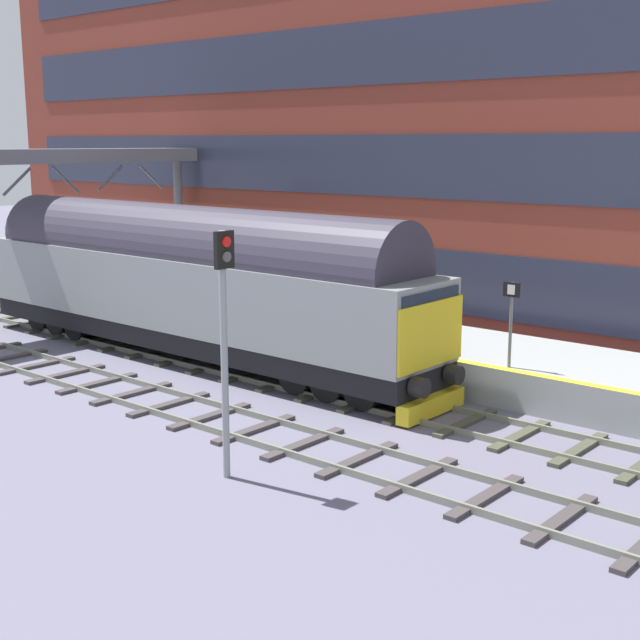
{
  "coord_description": "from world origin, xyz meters",
  "views": [
    {
      "loc": [
        -17.13,
        -14.3,
        6.5
      ],
      "look_at": [
        0.2,
        0.48,
        1.86
      ],
      "focal_mm": 49.2,
      "sensor_mm": 36.0,
      "label": 1
    }
  ],
  "objects_px": {
    "platform_number_sign": "(511,312)",
    "waiting_passenger": "(232,275)",
    "signal_post_near": "(224,328)",
    "diesel_locomotive": "(189,279)"
  },
  "relations": [
    {
      "from": "diesel_locomotive",
      "to": "signal_post_near",
      "type": "height_order",
      "value": "signal_post_near"
    },
    {
      "from": "platform_number_sign",
      "to": "waiting_passenger",
      "type": "relative_size",
      "value": 1.3
    },
    {
      "from": "signal_post_near",
      "to": "waiting_passenger",
      "type": "relative_size",
      "value": 2.97
    },
    {
      "from": "signal_post_near",
      "to": "waiting_passenger",
      "type": "bearing_deg",
      "value": 45.6
    },
    {
      "from": "platform_number_sign",
      "to": "waiting_passenger",
      "type": "xyz_separation_m",
      "value": [
        1.71,
        11.65,
        -0.42
      ]
    },
    {
      "from": "platform_number_sign",
      "to": "waiting_passenger",
      "type": "distance_m",
      "value": 11.78
    },
    {
      "from": "platform_number_sign",
      "to": "signal_post_near",
      "type": "bearing_deg",
      "value": 166.57
    },
    {
      "from": "signal_post_near",
      "to": "platform_number_sign",
      "type": "distance_m",
      "value": 8.1
    },
    {
      "from": "diesel_locomotive",
      "to": "signal_post_near",
      "type": "xyz_separation_m",
      "value": [
        -5.88,
        -7.78,
        0.53
      ]
    },
    {
      "from": "waiting_passenger",
      "to": "signal_post_near",
      "type": "bearing_deg",
      "value": 118.57
    }
  ]
}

